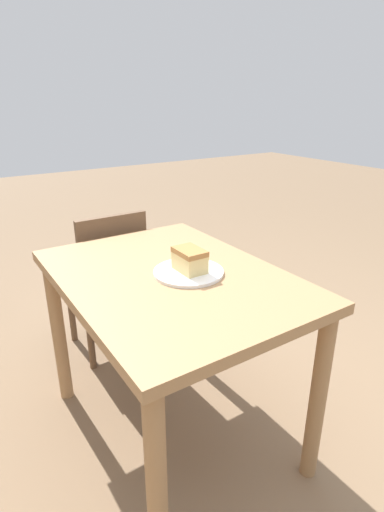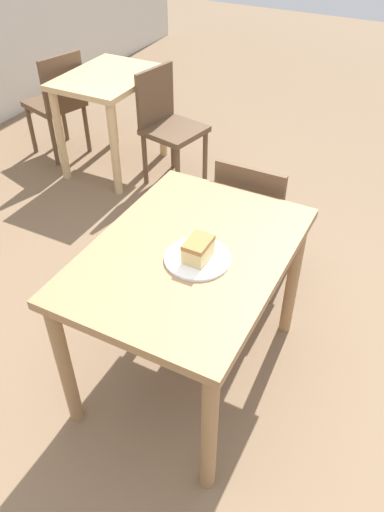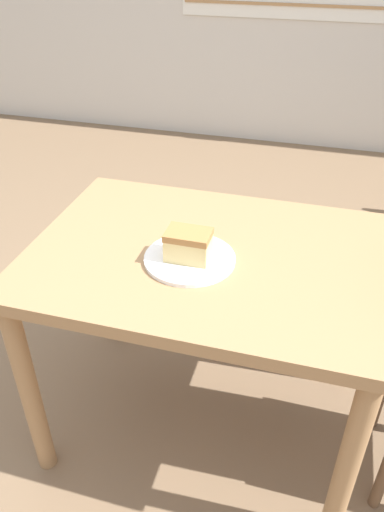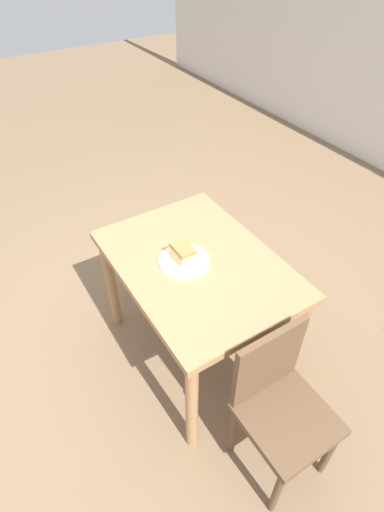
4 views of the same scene
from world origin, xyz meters
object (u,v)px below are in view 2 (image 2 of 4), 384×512
(chair_near_window, at_px, (254,220))
(chair_far_corner, at_px, (168,123))
(dining_table_near, at_px, (189,271))
(cake_slice, at_px, (198,249))
(dining_table_far, at_px, (110,95))
(chair_far_opposite, at_px, (58,101))
(plate, at_px, (198,258))

(chair_near_window, xyz_separation_m, chair_far_corner, (0.83, 0.99, 0.00))
(dining_table_near, distance_m, cake_slice, 0.18)
(dining_table_far, bearing_deg, dining_table_near, -136.38)
(chair_far_opposite, bearing_deg, chair_far_corner, 108.58)
(chair_far_corner, bearing_deg, plate, -135.14)
(dining_table_near, bearing_deg, cake_slice, -123.05)
(chair_far_corner, distance_m, plate, 1.91)
(chair_near_window, height_order, cake_slice, cake_slice)
(dining_table_near, distance_m, chair_near_window, 0.73)
(chair_near_window, height_order, plate, chair_near_window)
(chair_far_corner, distance_m, cake_slice, 1.92)
(dining_table_near, height_order, chair_far_opposite, chair_far_opposite)
(dining_table_near, height_order, dining_table_far, dining_table_near)
(dining_table_near, bearing_deg, chair_far_opposite, 52.30)
(dining_table_near, relative_size, plate, 3.99)
(cake_slice, bearing_deg, dining_table_far, 44.05)
(cake_slice, bearing_deg, chair_near_window, 3.26)
(chair_far_corner, bearing_deg, cake_slice, -135.10)
(dining_table_far, xyz_separation_m, cake_slice, (-1.57, -1.52, 0.22))
(chair_far_corner, height_order, plate, chair_far_corner)
(plate, bearing_deg, chair_far_corner, 33.26)
(chair_near_window, distance_m, chair_far_corner, 1.30)
(dining_table_near, distance_m, chair_far_opposite, 2.46)
(chair_near_window, bearing_deg, plate, 93.00)
(plate, bearing_deg, chair_far_opposite, 52.43)
(chair_near_window, relative_size, chair_far_opposite, 1.00)
(chair_near_window, relative_size, chair_far_corner, 1.00)
(dining_table_far, distance_m, chair_far_corner, 0.50)
(chair_near_window, xyz_separation_m, plate, (-0.75, -0.04, 0.30))
(chair_far_opposite, bearing_deg, dining_table_far, 109.84)
(dining_table_near, height_order, cake_slice, cake_slice)
(chair_far_opposite, relative_size, cake_slice, 6.62)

